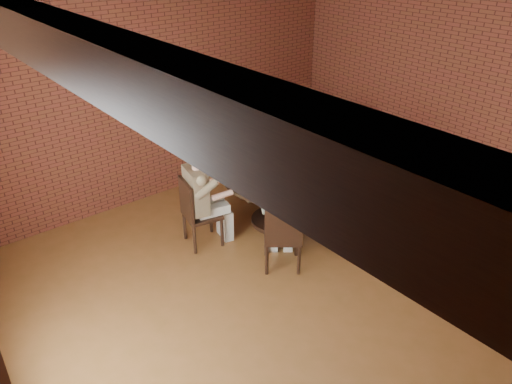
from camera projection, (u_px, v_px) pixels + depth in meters
floor at (319, 306)px, 5.59m from camera, size 7.00×7.00×0.00m
wall_back at (152, 88)px, 7.18m from camera, size 7.00×0.00×7.00m
wall_right at (500, 102)px, 6.59m from camera, size 0.00×7.00×7.00m
ceiling_beam at (35, 33)px, 2.68m from camera, size 0.22×6.90×0.26m
dining_table at (279, 189)px, 6.93m from camera, size 1.54×1.54×0.75m
chair_a at (327, 166)px, 7.69m from camera, size 0.45×0.45×0.90m
diner_a at (325, 159)px, 7.57m from camera, size 0.66×0.57×1.27m
chair_b at (244, 164)px, 7.77m from camera, size 0.43×0.43×0.87m
diner_b at (246, 158)px, 7.66m from camera, size 0.55×0.64×1.22m
chair_c at (195, 210)px, 6.44m from camera, size 0.53×0.53×0.96m
diner_c at (201, 198)px, 6.40m from camera, size 0.78×0.68×1.37m
chair_d at (283, 234)px, 5.96m from camera, size 0.63×0.63×0.96m
diner_d at (283, 217)px, 5.96m from camera, size 0.86×0.88×1.38m
chair_e at (359, 206)px, 6.55m from camera, size 0.59×0.59×0.95m
diner_e at (353, 194)px, 6.51m from camera, size 0.79×0.84×1.36m
plate_a at (289, 161)px, 7.20m from camera, size 0.26×0.26×0.01m
plate_b at (249, 165)px, 7.10m from camera, size 0.26×0.26×0.01m
plate_c at (253, 179)px, 6.70m from camera, size 0.26×0.26×0.01m
plate_d at (307, 184)px, 6.58m from camera, size 0.26×0.26×0.01m
glass_a at (290, 163)px, 6.99m from camera, size 0.07×0.07×0.14m
glass_b at (279, 161)px, 7.05m from camera, size 0.07×0.07×0.14m
glass_c at (253, 170)px, 6.80m from camera, size 0.07×0.07×0.14m
glass_d at (264, 170)px, 6.81m from camera, size 0.07×0.07×0.14m
glass_e at (261, 178)px, 6.60m from camera, size 0.07×0.07×0.14m
glass_f at (291, 183)px, 6.46m from camera, size 0.07×0.07×0.14m
smartphone at (321, 176)px, 6.80m from camera, size 0.11×0.16×0.01m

